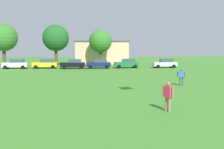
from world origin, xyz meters
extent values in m
plane|color=#42842D|center=(0.00, 30.00, 0.00)|extent=(160.00, 160.00, 0.00)
cylinder|color=#8C7259|center=(7.94, 12.76, 0.41)|extent=(0.16, 0.16, 0.83)
cylinder|color=#8C7259|center=(7.83, 12.99, 0.41)|extent=(0.16, 0.16, 0.83)
cube|color=#D8334C|center=(7.88, 12.88, 1.12)|extent=(0.52, 0.63, 0.59)
cylinder|color=#936B4C|center=(8.03, 12.57, 1.14)|extent=(0.12, 0.12, 0.55)
cylinder|color=#936B4C|center=(7.73, 13.18, 1.14)|extent=(0.12, 0.12, 0.55)
sphere|color=#936B4C|center=(7.88, 12.88, 1.56)|extent=(0.26, 0.26, 0.26)
cylinder|color=#4C4C51|center=(12.54, 22.60, 0.40)|extent=(0.15, 0.15, 0.81)
cylinder|color=#4C4C51|center=(12.33, 22.73, 0.40)|extent=(0.15, 0.15, 0.81)
cube|color=#337FCC|center=(12.44, 22.66, 1.09)|extent=(0.62, 0.55, 0.57)
cylinder|color=brown|center=(12.72, 22.48, 1.11)|extent=(0.12, 0.12, 0.54)
cylinder|color=brown|center=(12.16, 22.85, 1.11)|extent=(0.12, 0.12, 0.54)
sphere|color=brown|center=(12.44, 22.66, 1.53)|extent=(0.25, 0.25, 0.25)
cube|color=white|center=(-8.61, 46.19, 0.70)|extent=(4.30, 1.80, 0.76)
cube|color=#334756|center=(-8.27, 46.19, 1.38)|extent=(2.24, 1.58, 0.60)
cylinder|color=black|center=(-10.08, 45.29, 0.32)|extent=(0.64, 0.22, 0.64)
cylinder|color=black|center=(-10.08, 47.09, 0.32)|extent=(0.64, 0.22, 0.64)
cylinder|color=black|center=(-7.15, 45.29, 0.32)|extent=(0.64, 0.22, 0.64)
cylinder|color=black|center=(-7.15, 47.09, 0.32)|extent=(0.64, 0.22, 0.64)
cube|color=yellow|center=(-3.55, 46.30, 0.70)|extent=(4.30, 1.80, 0.76)
cube|color=#334756|center=(-3.20, 46.30, 1.38)|extent=(2.24, 1.58, 0.60)
cylinder|color=black|center=(-5.01, 45.40, 0.32)|extent=(0.64, 0.22, 0.64)
cylinder|color=black|center=(-5.01, 47.20, 0.32)|extent=(0.64, 0.22, 0.64)
cylinder|color=black|center=(-2.09, 45.40, 0.32)|extent=(0.64, 0.22, 0.64)
cylinder|color=black|center=(-2.09, 47.20, 0.32)|extent=(0.64, 0.22, 0.64)
cube|color=black|center=(1.38, 45.16, 0.70)|extent=(4.30, 1.80, 0.76)
cube|color=#334756|center=(1.72, 45.16, 1.38)|extent=(2.24, 1.58, 0.60)
cylinder|color=black|center=(-0.08, 44.26, 0.32)|extent=(0.64, 0.22, 0.64)
cylinder|color=black|center=(-0.08, 46.06, 0.32)|extent=(0.64, 0.22, 0.64)
cylinder|color=black|center=(2.84, 44.26, 0.32)|extent=(0.64, 0.22, 0.64)
cylinder|color=black|center=(2.84, 46.06, 0.32)|extent=(0.64, 0.22, 0.64)
cube|color=#141E4C|center=(5.87, 45.23, 0.70)|extent=(4.30, 1.80, 0.76)
cube|color=#334756|center=(6.21, 45.23, 1.38)|extent=(2.24, 1.58, 0.60)
cylinder|color=black|center=(4.41, 44.33, 0.32)|extent=(0.64, 0.22, 0.64)
cylinder|color=black|center=(4.41, 46.13, 0.32)|extent=(0.64, 0.22, 0.64)
cylinder|color=black|center=(7.33, 44.33, 0.32)|extent=(0.64, 0.22, 0.64)
cylinder|color=black|center=(7.33, 46.13, 0.32)|extent=(0.64, 0.22, 0.64)
cube|color=#196B38|center=(11.02, 45.74, 0.70)|extent=(4.30, 1.80, 0.76)
cube|color=#334756|center=(11.36, 45.74, 1.38)|extent=(2.24, 1.58, 0.60)
cylinder|color=black|center=(9.56, 44.84, 0.32)|extent=(0.64, 0.22, 0.64)
cylinder|color=black|center=(9.56, 46.64, 0.32)|extent=(0.64, 0.22, 0.64)
cylinder|color=black|center=(12.48, 44.84, 0.32)|extent=(0.64, 0.22, 0.64)
cylinder|color=black|center=(12.48, 46.64, 0.32)|extent=(0.64, 0.22, 0.64)
cube|color=silver|center=(17.97, 45.24, 0.70)|extent=(4.30, 1.80, 0.76)
cube|color=#334756|center=(18.31, 45.24, 1.38)|extent=(2.24, 1.58, 0.60)
cylinder|color=black|center=(16.50, 44.34, 0.32)|extent=(0.64, 0.22, 0.64)
cylinder|color=black|center=(16.50, 46.14, 0.32)|extent=(0.64, 0.22, 0.64)
cylinder|color=black|center=(19.43, 44.34, 0.32)|extent=(0.64, 0.22, 0.64)
cylinder|color=black|center=(19.43, 46.14, 0.32)|extent=(0.64, 0.22, 0.64)
cylinder|color=brown|center=(-12.19, 52.34, 1.69)|extent=(0.62, 0.62, 3.39)
sphere|color=#337528|center=(-12.19, 52.34, 5.66)|extent=(5.35, 5.35, 5.35)
cylinder|color=brown|center=(-2.29, 53.41, 1.69)|extent=(0.62, 0.62, 3.38)
sphere|color=#1E5B23|center=(-2.29, 53.41, 5.66)|extent=(5.34, 5.34, 5.34)
cylinder|color=brown|center=(6.83, 53.74, 1.51)|extent=(0.56, 0.56, 3.01)
sphere|color=#337528|center=(6.83, 53.74, 5.04)|extent=(4.76, 4.76, 4.76)
cube|color=beige|center=(7.45, 61.23, 2.51)|extent=(12.01, 8.14, 5.03)
cube|color=#4C4742|center=(7.45, 61.23, 5.15)|extent=(12.49, 8.47, 0.24)
camera|label=1|loc=(3.21, -1.00, 3.50)|focal=41.92mm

